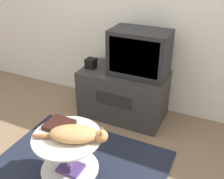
{
  "coord_description": "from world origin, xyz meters",
  "views": [
    {
      "loc": [
        1.08,
        -1.35,
        1.86
      ],
      "look_at": [
        0.15,
        0.61,
        0.68
      ],
      "focal_mm": 42.0,
      "sensor_mm": 36.0,
      "label": 1
    }
  ],
  "objects_px": {
    "tv": "(139,53)",
    "dvd_box": "(59,125)",
    "speaker": "(91,63)",
    "cat": "(76,134)"
  },
  "relations": [
    {
      "from": "tv",
      "to": "speaker",
      "type": "xyz_separation_m",
      "value": [
        -0.58,
        -0.07,
        -0.2
      ]
    },
    {
      "from": "dvd_box",
      "to": "cat",
      "type": "xyz_separation_m",
      "value": [
        0.23,
        -0.09,
        0.04
      ]
    },
    {
      "from": "speaker",
      "to": "cat",
      "type": "bearing_deg",
      "value": -65.96
    },
    {
      "from": "tv",
      "to": "cat",
      "type": "height_order",
      "value": "tv"
    },
    {
      "from": "speaker",
      "to": "dvd_box",
      "type": "bearing_deg",
      "value": -74.74
    },
    {
      "from": "cat",
      "to": "speaker",
      "type": "bearing_deg",
      "value": 92.56
    },
    {
      "from": "tv",
      "to": "speaker",
      "type": "distance_m",
      "value": 0.62
    },
    {
      "from": "tv",
      "to": "cat",
      "type": "xyz_separation_m",
      "value": [
        -0.06,
        -1.23,
        -0.27
      ]
    },
    {
      "from": "tv",
      "to": "dvd_box",
      "type": "xyz_separation_m",
      "value": [
        -0.29,
        -1.14,
        -0.31
      ]
    },
    {
      "from": "cat",
      "to": "dvd_box",
      "type": "bearing_deg",
      "value": 136.36
    }
  ]
}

